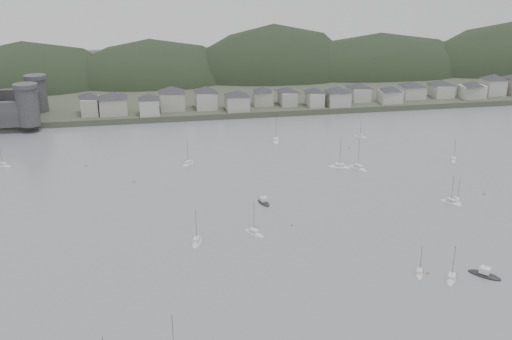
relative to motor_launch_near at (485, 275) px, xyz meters
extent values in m
plane|color=slate|center=(-45.53, -0.73, -0.29)|extent=(900.00, 900.00, 0.00)
cube|color=#383D2D|center=(-45.53, 294.27, 1.21)|extent=(900.00, 250.00, 3.00)
ellipsoid|color=black|center=(-156.40, 271.21, -10.43)|extent=(138.98, 92.48, 81.13)
ellipsoid|color=black|center=(-77.83, 272.13, -10.25)|extent=(132.08, 90.41, 79.74)
ellipsoid|color=black|center=(5.12, 272.20, -12.96)|extent=(133.88, 88.37, 101.41)
ellipsoid|color=black|center=(80.42, 267.18, -10.60)|extent=(165.81, 81.78, 82.55)
cylinder|color=#333335|center=(-137.53, 165.27, 11.71)|extent=(10.00, 10.00, 18.00)
cylinder|color=#333335|center=(-137.53, 193.27, 11.21)|extent=(10.00, 10.00, 17.00)
cube|color=#333335|center=(-137.53, 179.27, 8.71)|extent=(3.50, 30.00, 12.00)
cube|color=#9C998F|center=(-110.53, 181.23, 7.01)|extent=(8.34, 12.91, 8.59)
pyramid|color=#2C2D32|center=(-110.53, 181.23, 12.80)|extent=(15.78, 15.78, 3.01)
cube|color=#9C998F|center=(-98.85, 180.59, 6.89)|extent=(13.68, 13.35, 8.36)
pyramid|color=#2C2D32|center=(-98.85, 180.59, 12.54)|extent=(20.07, 20.07, 2.93)
cube|color=#A29F98|center=(-81.11, 175.29, 6.75)|extent=(9.78, 10.20, 8.08)
pyramid|color=#2C2D32|center=(-81.11, 175.29, 12.21)|extent=(14.83, 14.83, 2.83)
cube|color=#9C998F|center=(-69.04, 184.91, 7.26)|extent=(12.59, 13.33, 9.09)
pyramid|color=#2C2D32|center=(-69.04, 184.91, 13.40)|extent=(19.24, 19.24, 3.18)
cube|color=#A29F98|center=(-51.28, 183.37, 7.15)|extent=(10.74, 12.17, 8.87)
pyramid|color=#2C2D32|center=(-51.28, 183.37, 13.13)|extent=(17.01, 17.01, 3.10)
cube|color=#9C998F|center=(-35.61, 176.80, 6.56)|extent=(11.63, 12.09, 7.69)
pyramid|color=#2C2D32|center=(-35.61, 176.80, 11.75)|extent=(17.61, 17.61, 2.69)
cube|color=#9C998F|center=(-20.28, 185.46, 6.43)|extent=(10.37, 9.35, 7.44)
pyramid|color=#2C2D32|center=(-20.28, 185.46, 11.45)|extent=(14.65, 14.65, 2.60)
cube|color=#9C998F|center=(-6.90, 183.06, 6.32)|extent=(8.24, 12.20, 7.22)
pyramid|color=#2C2D32|center=(-6.90, 183.06, 11.20)|extent=(15.17, 15.17, 2.53)
cube|color=#A29F98|center=(6.97, 177.82, 6.44)|extent=(8.06, 10.91, 7.46)
pyramid|color=#2C2D32|center=(6.97, 177.82, 11.48)|extent=(14.08, 14.08, 2.61)
cube|color=#9C998F|center=(19.28, 176.33, 6.54)|extent=(11.73, 11.78, 7.66)
pyramid|color=#2C2D32|center=(19.28, 176.33, 11.72)|extent=(17.46, 17.46, 2.68)
cube|color=#A29F98|center=(35.10, 186.18, 6.38)|extent=(10.19, 13.02, 7.33)
pyramid|color=#2C2D32|center=(35.10, 186.18, 11.33)|extent=(17.23, 17.23, 2.57)
cube|color=#A29F98|center=(50.02, 177.33, 6.15)|extent=(11.70, 9.81, 6.88)
pyramid|color=#2C2D32|center=(50.02, 177.33, 10.79)|extent=(15.97, 15.97, 2.41)
cube|color=#A29F98|center=(66.87, 186.18, 6.21)|extent=(12.83, 12.48, 7.00)
pyramid|color=#2C2D32|center=(66.87, 186.18, 10.94)|extent=(18.79, 18.79, 2.45)
cube|color=#A29F98|center=(85.20, 186.69, 6.20)|extent=(11.07, 13.50, 6.97)
pyramid|color=#2C2D32|center=(85.20, 186.69, 10.90)|extent=(18.25, 18.25, 2.44)
cube|color=#A29F98|center=(100.49, 178.99, 6.38)|extent=(13.75, 9.12, 7.34)
pyramid|color=#2C2D32|center=(100.49, 178.99, 11.33)|extent=(16.97, 16.97, 2.57)
cube|color=#A29F98|center=(117.39, 185.22, 7.24)|extent=(11.37, 11.57, 9.05)
pyramid|color=#2C2D32|center=(117.39, 185.22, 13.35)|extent=(17.03, 17.03, 3.17)
ellipsoid|color=silver|center=(-2.87, 84.48, -0.24)|extent=(6.63, 9.84, 1.89)
cube|color=silver|center=(-2.87, 84.48, 1.01)|extent=(3.25, 3.86, 0.70)
cylinder|color=#3F3F42|center=(-2.87, 84.48, 5.81)|extent=(0.12, 0.12, 11.79)
cylinder|color=#3F3F42|center=(-3.56, 82.93, 1.56)|extent=(1.84, 3.91, 0.10)
ellipsoid|color=silver|center=(-9.44, 87.24, -0.24)|extent=(9.76, 6.01, 1.86)
cube|color=silver|center=(-9.44, 87.24, 0.99)|extent=(3.76, 3.04, 0.70)
cylinder|color=#3F3F42|center=(-9.44, 87.24, 5.73)|extent=(0.12, 0.12, 11.63)
cylinder|color=#3F3F42|center=(-7.87, 87.82, 1.54)|extent=(3.96, 1.54, 0.10)
cylinder|color=#3F3F42|center=(-80.47, -15.71, 4.28)|extent=(0.12, 0.12, 8.74)
ellipsoid|color=silver|center=(-140.12, 114.32, -0.24)|extent=(7.93, 5.71, 1.53)
cube|color=silver|center=(-140.12, 114.32, 0.83)|extent=(3.16, 2.73, 0.70)
cylinder|color=#3F3F42|center=(-140.12, 114.32, 4.70)|extent=(0.12, 0.12, 9.58)
ellipsoid|color=silver|center=(-16.13, 3.92, -0.24)|extent=(4.58, 6.55, 1.26)
cube|color=silver|center=(-16.13, 3.92, 0.69)|extent=(2.21, 2.59, 0.70)
cylinder|color=#3F3F42|center=(-16.13, 3.92, 3.85)|extent=(0.12, 0.12, 7.88)
cylinder|color=#3F3F42|center=(-15.64, 2.90, 1.24)|extent=(1.33, 2.59, 0.10)
ellipsoid|color=silver|center=(-70.98, 32.96, -0.24)|extent=(4.69, 8.33, 1.59)
cube|color=silver|center=(-70.98, 32.96, 0.86)|extent=(2.46, 3.16, 0.70)
cylinder|color=#3F3F42|center=(-70.98, 32.96, 4.88)|extent=(0.12, 0.12, 9.92)
cylinder|color=#3F3F42|center=(-70.57, 31.59, 1.41)|extent=(1.11, 3.45, 0.10)
ellipsoid|color=silver|center=(-53.70, 35.41, -0.24)|extent=(6.50, 8.16, 1.61)
cube|color=silver|center=(-53.70, 35.41, 0.87)|extent=(3.01, 3.32, 0.70)
cylinder|color=#3F3F42|center=(-53.70, 35.41, 4.94)|extent=(0.12, 0.12, 10.05)
cylinder|color=#3F3F42|center=(-52.92, 36.62, 1.42)|extent=(2.04, 3.10, 0.10)
ellipsoid|color=silver|center=(18.22, 46.33, -0.24)|extent=(3.98, 7.20, 1.37)
cube|color=silver|center=(18.22, 46.33, 0.75)|extent=(2.11, 2.72, 0.70)
cylinder|color=#3F3F42|center=(18.22, 46.33, 4.20)|extent=(0.12, 0.12, 8.57)
cylinder|color=#3F3F42|center=(18.56, 45.14, 1.30)|extent=(0.94, 3.00, 0.10)
ellipsoid|color=silver|center=(-67.60, 102.48, -0.24)|extent=(6.30, 7.25, 1.47)
cube|color=silver|center=(-67.60, 102.48, 0.80)|extent=(2.84, 3.02, 0.70)
cylinder|color=#3F3F42|center=(-67.60, 102.48, 4.49)|extent=(0.12, 0.12, 9.16)
cylinder|color=#3F3F42|center=(-68.40, 103.53, 1.35)|extent=(2.08, 2.68, 0.10)
ellipsoid|color=silver|center=(13.60, 125.72, -0.24)|extent=(6.07, 5.53, 1.25)
cube|color=silver|center=(13.60, 125.72, 0.69)|extent=(2.56, 2.45, 0.70)
cylinder|color=#3F3F42|center=(13.60, 125.72, 3.82)|extent=(0.12, 0.12, 7.80)
cylinder|color=#3F3F42|center=(12.74, 125.00, 1.24)|extent=(2.22, 1.87, 0.10)
ellipsoid|color=silver|center=(-26.21, 126.57, -0.24)|extent=(5.17, 10.17, 1.95)
cube|color=silver|center=(-26.21, 126.57, 1.04)|extent=(2.83, 3.79, 0.70)
cylinder|color=#3F3F42|center=(-26.21, 126.57, 5.99)|extent=(0.12, 0.12, 12.16)
cylinder|color=#3F3F42|center=(-26.59, 128.28, 1.59)|extent=(1.06, 4.29, 0.10)
ellipsoid|color=silver|center=(38.91, 86.43, -0.24)|extent=(5.44, 7.35, 1.43)
cube|color=silver|center=(38.91, 86.43, 0.78)|extent=(2.58, 2.94, 0.70)
cylinder|color=#3F3F42|center=(38.91, 86.43, 4.37)|extent=(0.12, 0.12, 8.91)
cylinder|color=#3F3F42|center=(38.29, 87.56, 1.33)|extent=(1.63, 2.86, 0.10)
ellipsoid|color=silver|center=(15.43, 45.63, -0.24)|extent=(6.25, 8.15, 1.59)
cube|color=silver|center=(15.43, 45.63, 0.86)|extent=(2.93, 3.29, 0.70)
cylinder|color=#3F3F42|center=(15.43, 45.63, 4.89)|extent=(0.12, 0.12, 9.96)
cylinder|color=#3F3F42|center=(14.70, 44.40, 1.41)|extent=(1.91, 3.14, 0.10)
ellipsoid|color=silver|center=(-9.33, -0.15, -0.24)|extent=(6.26, 7.52, 1.50)
cube|color=silver|center=(-9.33, -0.15, 0.81)|extent=(2.85, 3.10, 0.70)
cylinder|color=#3F3F42|center=(-9.33, -0.15, 4.60)|extent=(0.12, 0.12, 9.37)
cylinder|color=#3F3F42|center=(-8.55, -1.25, 1.36)|extent=(2.01, 2.83, 0.10)
ellipsoid|color=black|center=(0.00, 0.00, -0.24)|extent=(7.90, 8.44, 1.87)
cube|color=silver|center=(0.00, 0.00, 1.35)|extent=(3.48, 3.49, 1.40)
cylinder|color=#3F3F42|center=(0.00, 0.00, 2.25)|extent=(0.10, 0.10, 1.20)
ellipsoid|color=black|center=(-46.11, 57.79, -0.24)|extent=(4.26, 7.83, 1.63)
cube|color=silver|center=(-46.11, 57.79, 1.23)|extent=(2.52, 2.63, 1.40)
cylinder|color=#3F3F42|center=(-46.11, 57.79, 2.13)|extent=(0.10, 0.10, 1.20)
sphere|color=#B4663C|center=(-89.03, 86.46, -0.14)|extent=(0.70, 0.70, 0.70)
sphere|color=#B4663C|center=(30.94, 50.95, -0.14)|extent=(0.70, 0.70, 0.70)
sphere|color=#B4663C|center=(-13.82, 3.85, -0.14)|extent=(0.70, 0.70, 0.70)
sphere|color=#B4663C|center=(-107.68, 108.51, -0.14)|extent=(0.70, 0.70, 0.70)
sphere|color=#B4663C|center=(2.67, 110.21, -0.14)|extent=(0.70, 0.70, 0.70)
sphere|color=#B4663C|center=(-41.19, 38.91, -0.14)|extent=(0.70, 0.70, 0.70)
camera|label=1|loc=(-82.99, -117.77, 75.70)|focal=40.72mm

